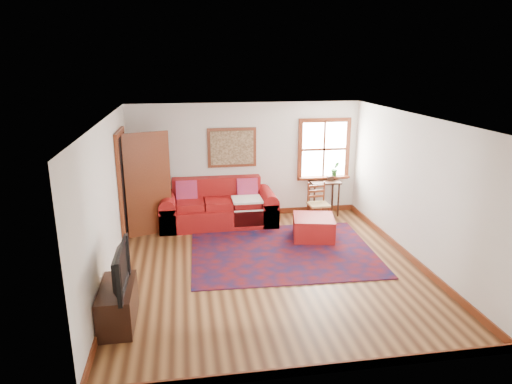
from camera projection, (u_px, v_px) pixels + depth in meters
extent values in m
plane|color=#452512|center=(269.00, 268.00, 7.66)|extent=(5.50, 5.50, 0.00)
cube|color=silver|center=(246.00, 161.00, 9.92)|extent=(5.00, 0.04, 2.50)
cube|color=silver|center=(319.00, 272.00, 4.70)|extent=(5.00, 0.04, 2.50)
cube|color=silver|center=(108.00, 204.00, 6.93)|extent=(0.04, 5.50, 2.50)
cube|color=silver|center=(415.00, 190.00, 7.69)|extent=(0.04, 5.50, 2.50)
cube|color=white|center=(270.00, 118.00, 6.96)|extent=(5.00, 5.50, 0.04)
cube|color=maroon|center=(246.00, 213.00, 10.23)|extent=(5.00, 0.03, 0.12)
cube|color=maroon|center=(116.00, 275.00, 7.26)|extent=(0.03, 5.50, 0.12)
cube|color=maroon|center=(407.00, 255.00, 8.02)|extent=(0.03, 5.50, 0.12)
cube|color=white|center=(324.00, 149.00, 10.11)|extent=(1.00, 0.02, 1.20)
cube|color=maroon|center=(325.00, 120.00, 9.92)|extent=(1.18, 0.06, 0.09)
cube|color=maroon|center=(323.00, 178.00, 10.28)|extent=(1.18, 0.06, 0.09)
cube|color=maroon|center=(300.00, 150.00, 10.02)|extent=(0.09, 0.06, 1.20)
cube|color=maroon|center=(347.00, 149.00, 10.18)|extent=(0.09, 0.06, 1.20)
cube|color=maroon|center=(324.00, 149.00, 10.10)|extent=(1.00, 0.04, 0.05)
cube|color=maroon|center=(324.00, 177.00, 10.21)|extent=(1.15, 0.20, 0.04)
imported|color=#215E22|center=(335.00, 169.00, 10.17)|extent=(0.18, 0.15, 0.33)
cube|color=black|center=(122.00, 190.00, 8.51)|extent=(0.02, 0.90, 2.05)
cube|color=maroon|center=(121.00, 197.00, 8.04)|extent=(0.06, 0.09, 2.05)
cube|color=maroon|center=(127.00, 183.00, 8.98)|extent=(0.06, 0.09, 2.05)
cube|color=maroon|center=(119.00, 133.00, 8.22)|extent=(0.06, 1.08, 0.09)
cube|color=maroon|center=(148.00, 185.00, 8.86)|extent=(0.86, 0.35, 2.05)
cube|color=silver|center=(148.00, 180.00, 8.83)|extent=(0.56, 0.22, 1.33)
cube|color=maroon|center=(232.00, 148.00, 9.76)|extent=(1.05, 0.04, 0.85)
cube|color=tan|center=(232.00, 148.00, 9.74)|extent=(0.92, 0.03, 0.72)
cube|color=#570C0D|center=(282.00, 251.00, 8.29)|extent=(3.36, 2.73, 0.02)
cube|color=maroon|center=(219.00, 215.00, 9.60)|extent=(2.42, 1.00, 0.42)
cube|color=maroon|center=(217.00, 189.00, 9.82)|extent=(1.88, 0.27, 0.53)
cube|color=maroon|center=(168.00, 215.00, 9.43)|extent=(0.34, 1.00, 0.53)
cube|color=maroon|center=(267.00, 210.00, 9.75)|extent=(0.34, 1.00, 0.53)
cube|color=red|center=(187.00, 191.00, 9.54)|extent=(0.44, 0.22, 0.46)
cube|color=red|center=(247.00, 188.00, 9.74)|extent=(0.44, 0.22, 0.46)
cube|color=silver|center=(247.00, 200.00, 9.41)|extent=(0.61, 0.55, 0.04)
cube|color=maroon|center=(314.00, 228.00, 8.86)|extent=(0.91, 0.91, 0.44)
cube|color=black|center=(324.00, 181.00, 10.11)|extent=(0.65, 0.49, 0.04)
cylinder|color=black|center=(314.00, 202.00, 9.98)|extent=(0.04, 0.04, 0.74)
cylinder|color=black|center=(338.00, 200.00, 10.07)|extent=(0.04, 0.04, 0.74)
cylinder|color=black|center=(309.00, 196.00, 10.37)|extent=(0.04, 0.04, 0.74)
cylinder|color=black|center=(333.00, 195.00, 10.45)|extent=(0.04, 0.04, 0.74)
cube|color=tan|center=(318.00, 204.00, 9.55)|extent=(0.43, 0.41, 0.04)
cylinder|color=maroon|center=(313.00, 218.00, 9.42)|extent=(0.04, 0.04, 0.42)
cylinder|color=maroon|center=(329.00, 217.00, 9.49)|extent=(0.04, 0.04, 0.42)
cylinder|color=maroon|center=(308.00, 203.00, 9.67)|extent=(0.04, 0.04, 0.89)
cylinder|color=maroon|center=(324.00, 202.00, 9.74)|extent=(0.04, 0.04, 0.89)
cube|color=maroon|center=(316.00, 191.00, 9.64)|extent=(0.35, 0.05, 0.27)
cube|color=black|center=(118.00, 305.00, 5.98)|extent=(0.43, 0.96, 0.53)
imported|color=black|center=(115.00, 269.00, 5.76)|extent=(0.13, 0.99, 0.57)
cylinder|color=silver|center=(123.00, 268.00, 6.22)|extent=(0.12, 0.12, 0.18)
cylinder|color=#FFA53F|center=(123.00, 270.00, 6.23)|extent=(0.07, 0.07, 0.12)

